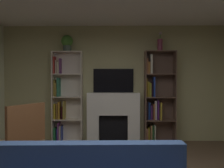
{
  "coord_description": "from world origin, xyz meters",
  "views": [
    {
      "loc": [
        0.07,
        -2.7,
        1.49
      ],
      "look_at": [
        0.0,
        1.18,
        1.39
      ],
      "focal_mm": 38.56,
      "sensor_mm": 36.0,
      "label": 1
    }
  ],
  "objects_px": {
    "bookshelf_left": "(65,99)",
    "vase_with_flowers": "(160,44)",
    "potted_plant": "(67,42)",
    "fireplace": "(113,116)",
    "armchair": "(19,139)",
    "tv": "(113,81)",
    "bookshelf_right": "(156,100)"
  },
  "relations": [
    {
      "from": "fireplace",
      "to": "armchair",
      "type": "bearing_deg",
      "value": -128.42
    },
    {
      "from": "tv",
      "to": "bookshelf_left",
      "type": "distance_m",
      "value": 1.22
    },
    {
      "from": "bookshelf_left",
      "to": "armchair",
      "type": "height_order",
      "value": "bookshelf_left"
    },
    {
      "from": "fireplace",
      "to": "potted_plant",
      "type": "relative_size",
      "value": 3.54
    },
    {
      "from": "potted_plant",
      "to": "fireplace",
      "type": "bearing_deg",
      "value": 1.73
    },
    {
      "from": "fireplace",
      "to": "potted_plant",
      "type": "distance_m",
      "value": 1.99
    },
    {
      "from": "fireplace",
      "to": "bookshelf_left",
      "type": "distance_m",
      "value": 1.2
    },
    {
      "from": "fireplace",
      "to": "bookshelf_left",
      "type": "height_order",
      "value": "bookshelf_left"
    },
    {
      "from": "bookshelf_right",
      "to": "potted_plant",
      "type": "distance_m",
      "value": 2.42
    },
    {
      "from": "tv",
      "to": "potted_plant",
      "type": "bearing_deg",
      "value": -173.54
    },
    {
      "from": "potted_plant",
      "to": "vase_with_flowers",
      "type": "bearing_deg",
      "value": 0.02
    },
    {
      "from": "tv",
      "to": "vase_with_flowers",
      "type": "bearing_deg",
      "value": -6.41
    },
    {
      "from": "bookshelf_left",
      "to": "potted_plant",
      "type": "bearing_deg",
      "value": -35.78
    },
    {
      "from": "bookshelf_right",
      "to": "armchair",
      "type": "xyz_separation_m",
      "value": [
        -2.42,
        -1.82,
        -0.45
      ]
    },
    {
      "from": "fireplace",
      "to": "bookshelf_left",
      "type": "relative_size",
      "value": 0.63
    },
    {
      "from": "bookshelf_right",
      "to": "bookshelf_left",
      "type": "bearing_deg",
      "value": 179.21
    },
    {
      "from": "bookshelf_left",
      "to": "armchair",
      "type": "relative_size",
      "value": 1.93
    },
    {
      "from": "bookshelf_left",
      "to": "tv",
      "type": "bearing_deg",
      "value": 3.18
    },
    {
      "from": "vase_with_flowers",
      "to": "bookshelf_right",
      "type": "bearing_deg",
      "value": 163.07
    },
    {
      "from": "potted_plant",
      "to": "armchair",
      "type": "xyz_separation_m",
      "value": [
        -0.39,
        -1.79,
        -1.77
      ]
    },
    {
      "from": "potted_plant",
      "to": "armchair",
      "type": "height_order",
      "value": "potted_plant"
    },
    {
      "from": "tv",
      "to": "armchair",
      "type": "xyz_separation_m",
      "value": [
        -1.45,
        -1.91,
        -0.89
      ]
    },
    {
      "from": "bookshelf_right",
      "to": "armchair",
      "type": "relative_size",
      "value": 1.93
    },
    {
      "from": "fireplace",
      "to": "vase_with_flowers",
      "type": "relative_size",
      "value": 2.96
    },
    {
      "from": "bookshelf_left",
      "to": "bookshelf_right",
      "type": "height_order",
      "value": "same"
    },
    {
      "from": "tv",
      "to": "bookshelf_right",
      "type": "relative_size",
      "value": 0.45
    },
    {
      "from": "potted_plant",
      "to": "vase_with_flowers",
      "type": "height_order",
      "value": "vase_with_flowers"
    },
    {
      "from": "vase_with_flowers",
      "to": "potted_plant",
      "type": "bearing_deg",
      "value": -179.98
    },
    {
      "from": "fireplace",
      "to": "armchair",
      "type": "relative_size",
      "value": 1.21
    },
    {
      "from": "bookshelf_left",
      "to": "vase_with_flowers",
      "type": "bearing_deg",
      "value": -1.46
    },
    {
      "from": "fireplace",
      "to": "bookshelf_right",
      "type": "distance_m",
      "value": 1.04
    },
    {
      "from": "bookshelf_left",
      "to": "vase_with_flowers",
      "type": "relative_size",
      "value": 4.74
    }
  ]
}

